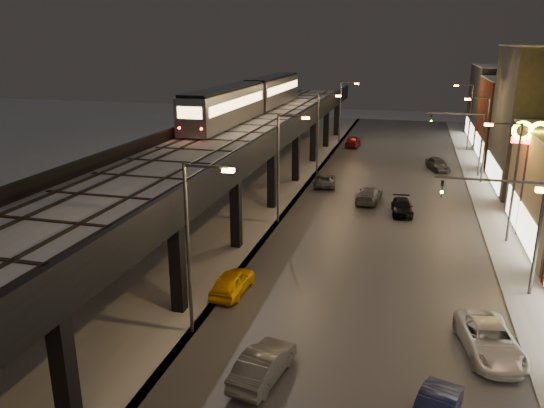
# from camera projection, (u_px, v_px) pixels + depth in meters

# --- Properties ---
(road_surface) EXTENTS (17.00, 120.00, 0.06)m
(road_surface) POSITION_uv_depth(u_px,v_px,m) (381.00, 216.00, 45.81)
(road_surface) COLOR #46474D
(road_surface) RESTS_ON ground
(sidewalk_right) EXTENTS (4.00, 120.00, 0.14)m
(sidewalk_right) POSITION_uv_depth(u_px,v_px,m) (505.00, 225.00, 43.34)
(sidewalk_right) COLOR #9FA1A8
(sidewalk_right) RESTS_ON ground
(under_viaduct_pavement) EXTENTS (11.00, 120.00, 0.06)m
(under_viaduct_pavement) POSITION_uv_depth(u_px,v_px,m) (233.00, 204.00, 49.13)
(under_viaduct_pavement) COLOR #9FA1A8
(under_viaduct_pavement) RESTS_ON ground
(elevated_viaduct) EXTENTS (9.00, 100.00, 6.30)m
(elevated_viaduct) POSITION_uv_depth(u_px,v_px,m) (220.00, 151.00, 44.58)
(elevated_viaduct) COLOR black
(elevated_viaduct) RESTS_ON ground
(viaduct_trackbed) EXTENTS (8.40, 100.00, 0.32)m
(viaduct_trackbed) POSITION_uv_depth(u_px,v_px,m) (220.00, 142.00, 44.47)
(viaduct_trackbed) COLOR #B2B7C1
(viaduct_trackbed) RESTS_ON elevated_viaduct
(viaduct_parapet_streetside) EXTENTS (0.30, 100.00, 1.10)m
(viaduct_parapet_streetside) POSITION_uv_depth(u_px,v_px,m) (270.00, 139.00, 43.29)
(viaduct_parapet_streetside) COLOR black
(viaduct_parapet_streetside) RESTS_ON elevated_viaduct
(viaduct_parapet_far) EXTENTS (0.30, 100.00, 1.10)m
(viaduct_parapet_far) POSITION_uv_depth(u_px,v_px,m) (172.00, 134.00, 45.43)
(viaduct_parapet_far) COLOR black
(viaduct_parapet_far) RESTS_ON elevated_viaduct
(building_e) EXTENTS (12.20, 12.20, 10.16)m
(building_e) POSITION_uv_depth(u_px,v_px,m) (534.00, 121.00, 65.21)
(building_e) COLOR maroon
(building_e) RESTS_ON ground
(building_f) EXTENTS (12.20, 16.20, 11.16)m
(building_f) POSITION_uv_depth(u_px,v_px,m) (516.00, 104.00, 77.99)
(building_f) COLOR #282829
(building_f) RESTS_ON ground
(streetlight_left_1) EXTENTS (2.57, 0.28, 9.00)m
(streetlight_left_1) POSITION_uv_depth(u_px,v_px,m) (193.00, 238.00, 25.91)
(streetlight_left_1) COLOR #38383A
(streetlight_left_1) RESTS_ON ground
(streetlight_left_2) EXTENTS (2.57, 0.28, 9.00)m
(streetlight_left_2) POSITION_uv_depth(u_px,v_px,m) (281.00, 161.00, 42.54)
(streetlight_left_2) COLOR #38383A
(streetlight_left_2) RESTS_ON ground
(streetlight_right_2) EXTENTS (2.56, 0.28, 9.00)m
(streetlight_right_2) POSITION_uv_depth(u_px,v_px,m) (511.00, 175.00, 38.32)
(streetlight_right_2) COLOR #38383A
(streetlight_right_2) RESTS_ON ground
(streetlight_left_3) EXTENTS (2.57, 0.28, 9.00)m
(streetlight_left_3) POSITION_uv_depth(u_px,v_px,m) (320.00, 128.00, 59.16)
(streetlight_left_3) COLOR #38383A
(streetlight_left_3) RESTS_ON ground
(streetlight_right_3) EXTENTS (2.56, 0.28, 9.00)m
(streetlight_right_3) POSITION_uv_depth(u_px,v_px,m) (483.00, 134.00, 54.94)
(streetlight_right_3) COLOR #38383A
(streetlight_right_3) RESTS_ON ground
(streetlight_left_4) EXTENTS (2.57, 0.28, 9.00)m
(streetlight_left_4) POSITION_uv_depth(u_px,v_px,m) (342.00, 109.00, 75.79)
(streetlight_left_4) COLOR #38383A
(streetlight_left_4) RESTS_ON ground
(streetlight_right_4) EXTENTS (2.56, 0.28, 9.00)m
(streetlight_right_4) POSITION_uv_depth(u_px,v_px,m) (469.00, 113.00, 71.57)
(streetlight_right_4) COLOR #38383A
(streetlight_right_4) RESTS_ON ground
(traffic_light_rig_a) EXTENTS (6.10, 0.34, 7.00)m
(traffic_light_rig_a) POSITION_uv_depth(u_px,v_px,m) (518.00, 223.00, 30.44)
(traffic_light_rig_a) COLOR #38383A
(traffic_light_rig_a) RESTS_ON ground
(traffic_light_rig_b) EXTENTS (6.10, 0.34, 7.00)m
(traffic_light_rig_b) POSITION_uv_depth(u_px,v_px,m) (471.00, 136.00, 58.15)
(traffic_light_rig_b) COLOR #38383A
(traffic_light_rig_b) RESTS_ON ground
(subway_train) EXTENTS (2.98, 36.17, 3.56)m
(subway_train) POSITION_uv_depth(u_px,v_px,m) (253.00, 97.00, 60.85)
(subway_train) COLOR gray
(subway_train) RESTS_ON viaduct_trackbed
(car_taxi) EXTENTS (1.83, 4.25, 1.43)m
(car_taxi) POSITION_uv_depth(u_px,v_px,m) (233.00, 282.00, 31.56)
(car_taxi) COLOR #F2AC00
(car_taxi) RESTS_ON ground
(car_near_white) EXTENTS (2.21, 4.56, 1.44)m
(car_near_white) POSITION_uv_depth(u_px,v_px,m) (263.00, 365.00, 23.48)
(car_near_white) COLOR #545555
(car_near_white) RESTS_ON ground
(car_mid_silver) EXTENTS (2.78, 4.85, 1.27)m
(car_mid_silver) POSITION_uv_depth(u_px,v_px,m) (325.00, 180.00, 55.12)
(car_mid_silver) COLOR #595D64
(car_mid_silver) RESTS_ON ground
(car_mid_dark) EXTENTS (2.40, 5.00, 1.41)m
(car_mid_dark) POSITION_uv_depth(u_px,v_px,m) (369.00, 195.00, 49.48)
(car_mid_dark) COLOR #4D5057
(car_mid_dark) RESTS_ON ground
(car_far_white) EXTENTS (1.97, 4.56, 1.53)m
(car_far_white) POSITION_uv_depth(u_px,v_px,m) (353.00, 142.00, 75.70)
(car_far_white) COLOR maroon
(car_far_white) RESTS_ON ground
(car_onc_dark) EXTENTS (3.30, 5.57, 1.45)m
(car_onc_dark) POSITION_uv_depth(u_px,v_px,m) (490.00, 341.00, 25.36)
(car_onc_dark) COLOR silver
(car_onc_dark) RESTS_ON ground
(car_onc_white) EXTENTS (2.10, 4.40, 1.24)m
(car_onc_white) POSITION_uv_depth(u_px,v_px,m) (402.00, 208.00, 46.07)
(car_onc_white) COLOR black
(car_onc_white) RESTS_ON ground
(car_onc_red) EXTENTS (3.12, 4.71, 1.49)m
(car_onc_red) POSITION_uv_depth(u_px,v_px,m) (438.00, 164.00, 61.68)
(car_onc_red) COLOR #444546
(car_onc_red) RESTS_ON ground
(sign_mcdonalds) EXTENTS (2.65, 0.51, 8.89)m
(sign_mcdonalds) POSITION_uv_depth(u_px,v_px,m) (529.00, 146.00, 39.18)
(sign_mcdonalds) COLOR #38383A
(sign_mcdonalds) RESTS_ON ground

